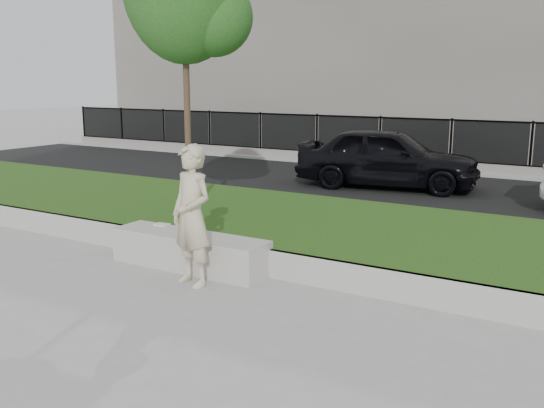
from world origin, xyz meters
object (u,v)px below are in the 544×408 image
Objects in this scene: book at (162,225)px; man at (192,216)px; stone_bench at (190,251)px; car_dark at (387,157)px.

man is at bearing -36.98° from book.
stone_bench is 1.02m from man.
man reaches higher than stone_bench.
stone_bench is at bearing 169.57° from car_dark.
stone_bench is 7.76m from car_dark.
man is at bearing 173.11° from car_dark.
book is at bearing 163.35° from stone_bench.
car_dark is (0.15, 7.74, 0.55)m from stone_bench.
car_dark is (0.86, 7.53, 0.28)m from book.
book is at bearing 162.12° from man.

